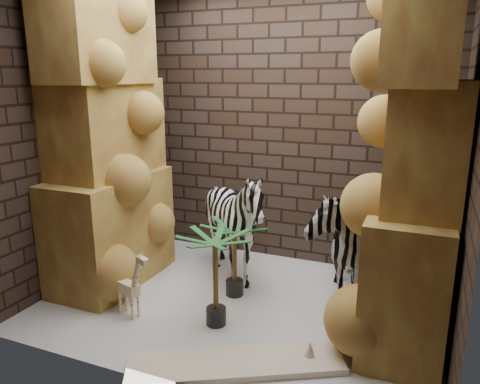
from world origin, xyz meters
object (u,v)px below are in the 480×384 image
at_px(zebra_right, 338,229).
at_px(giraffe_toy, 128,280).
at_px(surfboard, 236,364).
at_px(palm_front, 235,259).
at_px(palm_back, 216,279).
at_px(zebra_left, 235,230).

xyz_separation_m(zebra_right, giraffe_toy, (-1.60, -1.04, -0.35)).
distance_m(zebra_right, surfboard, 1.58).
height_order(giraffe_toy, surfboard, giraffe_toy).
relative_size(palm_front, palm_back, 0.90).
bearing_deg(giraffe_toy, surfboard, 2.31).
bearing_deg(zebra_right, palm_back, -146.99).
height_order(palm_front, palm_back, palm_back).
bearing_deg(palm_front, zebra_left, 113.11).
distance_m(giraffe_toy, palm_back, 0.79).
bearing_deg(palm_back, palm_front, 96.93).
height_order(palm_back, surfboard, palm_back).
bearing_deg(zebra_left, palm_front, -67.92).
bearing_deg(zebra_right, giraffe_toy, -160.84).
height_order(zebra_left, palm_front, zebra_left).
distance_m(zebra_left, palm_front, 0.36).
xyz_separation_m(palm_front, palm_back, (0.07, -0.55, 0.04)).
xyz_separation_m(zebra_right, surfboard, (-0.44, -1.36, -0.65)).
bearing_deg(palm_back, giraffe_toy, -168.51).
relative_size(giraffe_toy, palm_front, 0.89).
bearing_deg(giraffe_toy, zebra_left, 77.80).
height_order(zebra_right, palm_back, zebra_right).
distance_m(palm_front, palm_back, 0.56).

